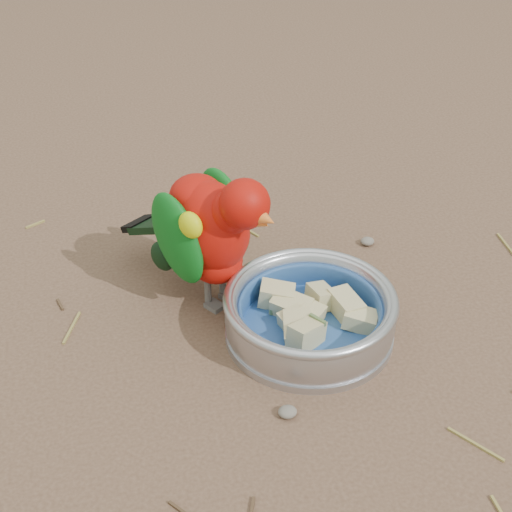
{
  "coord_description": "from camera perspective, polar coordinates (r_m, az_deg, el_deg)",
  "views": [
    {
      "loc": [
        -0.25,
        -0.61,
        0.63
      ],
      "look_at": [
        -0.07,
        0.17,
        0.08
      ],
      "focal_mm": 55.0,
      "sensor_mm": 36.0,
      "label": 1
    }
  ],
  "objects": [
    {
      "name": "lory_parrot",
      "position": [
        0.98,
        -3.3,
        1.33
      ],
      "size": [
        0.23,
        0.26,
        0.19
      ],
      "primitive_type": null,
      "rotation": [
        0.0,
        0.0,
        -2.54
      ],
      "color": "#AC0E06",
      "rests_on": "ground"
    },
    {
      "name": "bowl_wall",
      "position": [
        0.95,
        3.95,
        -4.04
      ],
      "size": [
        0.21,
        0.21,
        0.04
      ],
      "primitive_type": null,
      "color": "#B2B2BA",
      "rests_on": "food_bowl"
    },
    {
      "name": "ground",
      "position": [
        0.91,
        7.0,
        -9.44
      ],
      "size": [
        60.0,
        60.0,
        0.0
      ],
      "primitive_type": "plane",
      "color": "brown"
    },
    {
      "name": "food_bowl",
      "position": [
        0.97,
        3.88,
        -5.42
      ],
      "size": [
        0.21,
        0.21,
        0.02
      ],
      "primitive_type": "cylinder",
      "color": "#B2B2BA",
      "rests_on": "ground"
    },
    {
      "name": "fruit_wedges",
      "position": [
        0.95,
        3.93,
        -4.37
      ],
      "size": [
        0.12,
        0.12,
        0.03
      ],
      "primitive_type": null,
      "color": "#CCBE84",
      "rests_on": "food_bowl"
    },
    {
      "name": "ground_debris",
      "position": [
        0.95,
        8.56,
        -6.98
      ],
      "size": [
        0.9,
        0.8,
        0.01
      ],
      "primitive_type": null,
      "color": "olive",
      "rests_on": "ground"
    }
  ]
}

